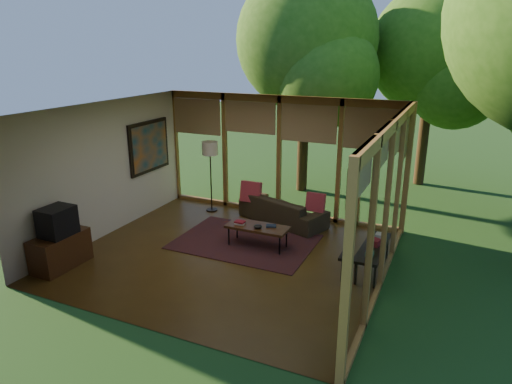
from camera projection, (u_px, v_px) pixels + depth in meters
The scene contains 25 objects.
floor at pixel (228, 256), 8.46m from camera, with size 5.50×5.50×0.00m, color brown.
ceiling at pixel (225, 109), 7.63m from camera, with size 5.50×5.50×0.00m, color silver.
wall_left at pixel (105, 170), 9.13m from camera, with size 0.04×5.00×2.70m, color silver.
wall_front at pixel (136, 238), 5.88m from camera, with size 5.50×0.04×2.70m, color silver.
window_wall_back at pixel (279, 156), 10.21m from camera, with size 5.50×0.12×2.70m, color olive.
window_wall_right at pixel (386, 208), 6.96m from camera, with size 0.12×5.00×2.70m, color olive.
tree_nw at pixel (307, 40), 11.24m from camera, with size 3.50×3.50×5.61m.
tree_ne at pixel (433, 51), 11.83m from camera, with size 3.32×3.32×5.27m.
rug at pixel (245, 242), 9.04m from camera, with size 2.67×1.89×0.01m, color maroon.
sofa at pixel (283, 210), 9.98m from camera, with size 1.98×0.78×0.58m, color #362B1B.
pillow_left at pixel (251, 192), 10.14m from camera, with size 0.46×0.15×0.46m, color maroon.
pillow_right at pixel (316, 203), 9.56m from camera, with size 0.39×0.13×0.39m, color maroon.
ct_book_lower at pixel (240, 223), 8.81m from camera, with size 0.20×0.15×0.03m, color beige.
ct_book_upper at pixel (240, 222), 8.80m from camera, with size 0.19×0.14×0.03m, color maroon.
ct_book_side at pixel (271, 226), 8.69m from camera, with size 0.19×0.14×0.03m, color #151E2F.
ct_bowl at pixel (258, 226), 8.61m from camera, with size 0.16×0.16×0.07m, color black.
media_cabinet at pixel (60, 251), 7.96m from camera, with size 0.50×1.00×0.60m, color #4A2914.
television at pixel (57, 221), 7.79m from camera, with size 0.45×0.55×0.50m, color black.
console_book_a at pixel (361, 252), 7.46m from camera, with size 0.20×0.14×0.07m, color #37604C.
console_book_b at pixel (366, 241), 7.85m from camera, with size 0.24×0.18×0.11m, color maroon.
console_book_c at pixel (371, 234), 8.20m from camera, with size 0.23×0.17×0.06m, color beige.
floor_lamp at pixel (210, 152), 10.36m from camera, with size 0.36×0.36×1.65m.
coffee_table at pixel (257, 228), 8.73m from camera, with size 1.20×0.50×0.43m.
side_console at pixel (365, 247), 7.83m from camera, with size 0.60×1.40×0.46m.
wall_painting at pixel (149, 147), 10.27m from camera, with size 0.06×1.35×1.15m.
Camera 1 is at (3.65, -6.79, 3.71)m, focal length 32.00 mm.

